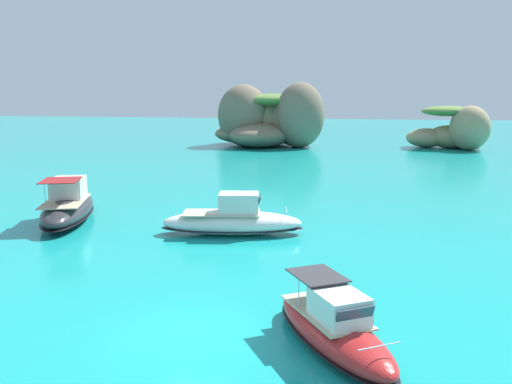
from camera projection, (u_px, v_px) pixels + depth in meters
ground_plane at (192, 335)px, 16.55m from camera, size 400.00×400.00×0.00m
islet_large at (269, 121)px, 85.23m from camera, size 23.32×22.82×10.26m
islet_small at (454, 131)px, 80.42m from camera, size 13.68×12.36×6.65m
motorboat_red at (333, 328)px, 15.63m from camera, size 5.16×6.16×1.96m
motorboat_white at (233, 221)px, 28.92m from camera, size 8.28×4.18×2.34m
motorboat_charcoal at (68, 207)px, 32.12m from camera, size 6.04×9.36×2.83m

